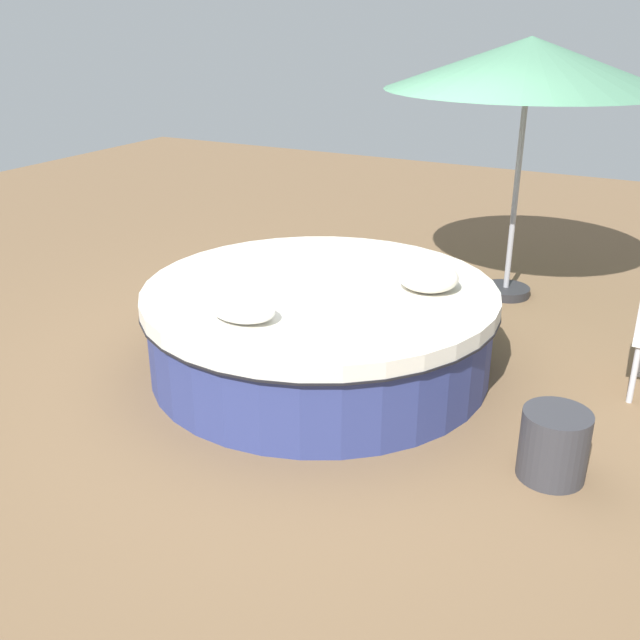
% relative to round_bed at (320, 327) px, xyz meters
% --- Properties ---
extents(ground_plane, '(16.00, 16.00, 0.00)m').
position_rel_round_bed_xyz_m(ground_plane, '(0.00, 0.00, -0.33)').
color(ground_plane, brown).
extents(round_bed, '(2.53, 2.53, 0.64)m').
position_rel_round_bed_xyz_m(round_bed, '(0.00, 0.00, 0.00)').
color(round_bed, navy).
rests_on(round_bed, ground_plane).
extents(throw_pillow_0, '(0.45, 0.32, 0.15)m').
position_rel_round_bed_xyz_m(throw_pillow_0, '(0.15, 0.76, 0.39)').
color(throw_pillow_0, white).
rests_on(throw_pillow_0, round_bed).
extents(throw_pillow_1, '(0.43, 0.40, 0.20)m').
position_rel_round_bed_xyz_m(throw_pillow_1, '(-0.69, -0.29, 0.41)').
color(throw_pillow_1, silver).
rests_on(throw_pillow_1, round_bed).
extents(patio_umbrella, '(2.39, 2.39, 2.25)m').
position_rel_round_bed_xyz_m(patio_umbrella, '(-0.82, -2.14, 1.70)').
color(patio_umbrella, '#262628').
rests_on(patio_umbrella, ground_plane).
extents(side_table, '(0.38, 0.38, 0.41)m').
position_rel_round_bed_xyz_m(side_table, '(-1.80, 0.59, -0.12)').
color(side_table, '#333338').
rests_on(side_table, ground_plane).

